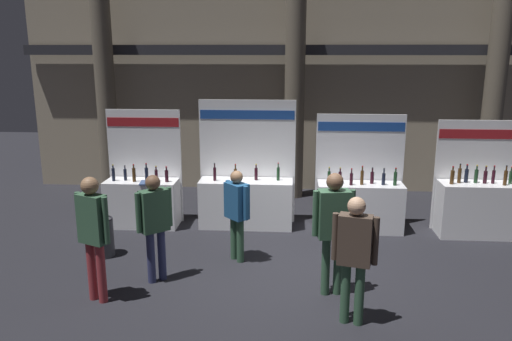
# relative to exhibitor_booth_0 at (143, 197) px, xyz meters

# --- Properties ---
(ground_plane) EXTENTS (26.78, 26.78, 0.00)m
(ground_plane) POSITION_rel_exhibitor_booth_0_xyz_m (3.06, -2.10, -0.59)
(ground_plane) COLOR black
(hall_colonnade) EXTENTS (13.39, 1.11, 6.38)m
(hall_colonnade) POSITION_rel_exhibitor_booth_0_xyz_m (3.06, 2.96, 2.54)
(hall_colonnade) COLOR tan
(hall_colonnade) RESTS_ON ground_plane
(exhibitor_booth_0) EXTENTS (1.51, 0.73, 2.34)m
(exhibitor_booth_0) POSITION_rel_exhibitor_booth_0_xyz_m (0.00, 0.00, 0.00)
(exhibitor_booth_0) COLOR white
(exhibitor_booth_0) RESTS_ON ground_plane
(exhibitor_booth_1) EXTENTS (1.96, 0.66, 2.54)m
(exhibitor_booth_1) POSITION_rel_exhibitor_booth_0_xyz_m (2.11, 0.12, 0.02)
(exhibitor_booth_1) COLOR white
(exhibitor_booth_1) RESTS_ON ground_plane
(exhibitor_booth_2) EXTENTS (1.75, 0.66, 2.28)m
(exhibitor_booth_2) POSITION_rel_exhibitor_booth_0_xyz_m (4.37, 0.06, -0.01)
(exhibitor_booth_2) COLOR white
(exhibitor_booth_2) RESTS_ON ground_plane
(exhibitor_booth_3) EXTENTS (1.54, 0.66, 2.21)m
(exhibitor_booth_3) POSITION_rel_exhibitor_booth_0_xyz_m (6.59, -0.09, 0.02)
(exhibitor_booth_3) COLOR white
(exhibitor_booth_3) RESTS_ON ground_plane
(trash_bin) EXTENTS (0.39, 0.39, 0.69)m
(trash_bin) POSITION_rel_exhibitor_booth_0_xyz_m (-0.25, -1.61, -0.24)
(trash_bin) COLOR #38383D
(trash_bin) RESTS_ON ground_plane
(visitor_1) EXTENTS (0.54, 0.35, 1.83)m
(visitor_1) POSITION_rel_exhibitor_booth_0_xyz_m (0.27, -3.18, 0.51)
(visitor_1) COLOR maroon
(visitor_1) RESTS_ON ground_plane
(visitor_2) EXTENTS (0.45, 0.46, 1.58)m
(visitor_2) POSITION_rel_exhibitor_booth_0_xyz_m (2.11, -1.63, 0.35)
(visitor_2) COLOR #33563D
(visitor_2) RESTS_ON ground_plane
(visitor_4) EXTENTS (0.47, 0.44, 1.70)m
(visitor_4) POSITION_rel_exhibitor_booth_0_xyz_m (0.95, -2.50, 0.43)
(visitor_4) COLOR navy
(visitor_4) RESTS_ON ground_plane
(visitor_5) EXTENTS (0.57, 0.31, 1.73)m
(visitor_5) POSITION_rel_exhibitor_booth_0_xyz_m (3.83, -3.54, 0.45)
(visitor_5) COLOR #33563D
(visitor_5) RESTS_ON ground_plane
(visitor_6) EXTENTS (0.61, 0.32, 1.84)m
(visitor_6) POSITION_rel_exhibitor_booth_0_xyz_m (3.62, -2.74, 0.54)
(visitor_6) COLOR #33563D
(visitor_6) RESTS_ON ground_plane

